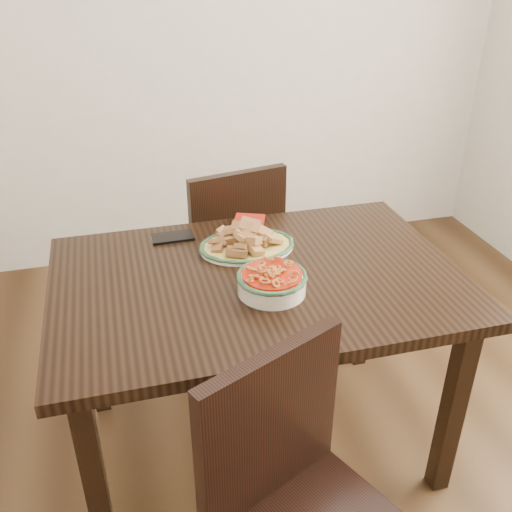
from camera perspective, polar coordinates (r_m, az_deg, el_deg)
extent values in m
plane|color=#311F0F|center=(2.25, 3.54, -19.92)|extent=(3.50, 3.50, 0.00)
cube|color=beige|center=(3.20, -6.17, 21.91)|extent=(3.50, 0.10, 2.60)
cube|color=black|center=(1.85, 0.16, -2.46)|extent=(1.31, 0.87, 0.04)
cube|color=black|center=(1.79, -15.76, -21.06)|extent=(0.06, 0.06, 0.71)
cube|color=black|center=(2.03, 19.07, -14.26)|extent=(0.06, 0.06, 0.71)
cube|color=black|center=(2.30, -16.08, -7.80)|extent=(0.06, 0.06, 0.71)
cube|color=black|center=(2.50, 10.72, -3.92)|extent=(0.06, 0.06, 0.71)
cube|color=black|center=(2.63, -3.40, 0.27)|extent=(0.49, 0.49, 0.04)
cube|color=black|center=(2.93, -1.52, -1.43)|extent=(0.04, 0.04, 0.41)
cube|color=black|center=(2.83, -7.80, -2.96)|extent=(0.04, 0.04, 0.41)
cube|color=black|center=(2.67, 1.54, -4.77)|extent=(0.04, 0.04, 0.41)
cube|color=black|center=(2.56, -5.27, -6.62)|extent=(0.04, 0.04, 0.41)
cube|color=black|center=(2.36, -1.75, 3.36)|extent=(0.42, 0.12, 0.44)
cube|color=black|center=(1.44, 1.41, -16.58)|extent=(0.40, 0.21, 0.44)
ellipsoid|color=white|center=(1.99, -0.90, 0.92)|extent=(0.33, 0.25, 0.02)
ellipsoid|color=gold|center=(1.98, -0.90, 1.07)|extent=(0.31, 0.24, 0.01)
torus|color=#1B3C22|center=(1.98, -0.90, 1.13)|extent=(0.26, 0.26, 0.01)
cylinder|color=beige|center=(1.74, 1.58, -2.77)|extent=(0.21, 0.21, 0.06)
torus|color=#1C3E22|center=(1.72, 1.59, -2.03)|extent=(0.22, 0.22, 0.02)
cylinder|color=#961806|center=(1.72, 1.60, -1.89)|extent=(0.19, 0.19, 0.01)
cube|color=black|center=(2.08, -8.34, 1.88)|extent=(0.15, 0.08, 0.01)
cube|color=#99180B|center=(2.18, -0.67, 3.62)|extent=(0.14, 0.13, 0.01)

